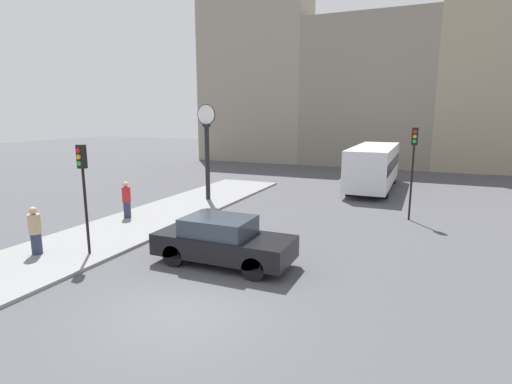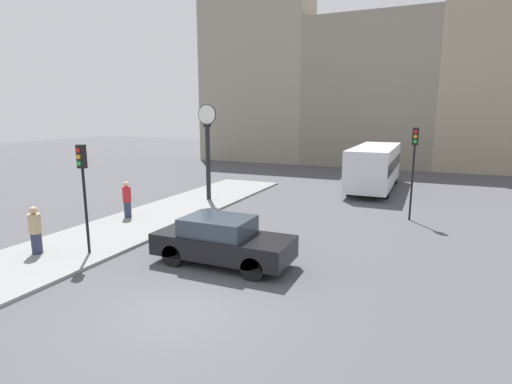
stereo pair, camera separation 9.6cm
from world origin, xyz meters
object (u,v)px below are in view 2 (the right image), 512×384
at_px(bus_distant, 375,165).
at_px(traffic_light_near, 83,176).
at_px(pedestrian_tan_coat, 35,230).
at_px(pedestrian_red_top, 127,200).
at_px(traffic_light_far, 414,155).
at_px(sedan_car, 222,241).
at_px(street_clock, 208,148).

bearing_deg(bus_distant, traffic_light_near, -113.33).
bearing_deg(traffic_light_near, pedestrian_tan_coat, -155.15).
bearing_deg(pedestrian_tan_coat, pedestrian_red_top, 95.85).
bearing_deg(bus_distant, traffic_light_far, -70.69).
xyz_separation_m(traffic_light_far, pedestrian_red_top, (-11.69, -5.03, -2.01)).
xyz_separation_m(sedan_car, traffic_light_near, (-4.45, -1.16, 1.94)).
bearing_deg(traffic_light_far, bus_distant, 109.31).
bearing_deg(sedan_car, pedestrian_red_top, 154.49).
relative_size(bus_distant, traffic_light_far, 2.06).
height_order(traffic_light_near, street_clock, street_clock).
bearing_deg(street_clock, pedestrian_red_top, -105.19).
height_order(sedan_car, traffic_light_far, traffic_light_far).
bearing_deg(pedestrian_red_top, sedan_car, -25.51).
xyz_separation_m(sedan_car, traffic_light_far, (5.17, 8.14, 2.17)).
xyz_separation_m(bus_distant, pedestrian_tan_coat, (-8.67, -17.20, -0.66)).
bearing_deg(sedan_car, pedestrian_tan_coat, -162.63).
bearing_deg(bus_distant, pedestrian_red_top, -126.93).
xyz_separation_m(street_clock, pedestrian_tan_coat, (-0.83, -9.92, -2.03)).
relative_size(bus_distant, traffic_light_near, 2.34).
height_order(traffic_light_near, pedestrian_tan_coat, traffic_light_near).
height_order(traffic_light_near, pedestrian_red_top, traffic_light_near).
distance_m(traffic_light_near, traffic_light_far, 13.38).
relative_size(sedan_car, traffic_light_near, 1.21).
distance_m(street_clock, pedestrian_red_top, 5.49).
xyz_separation_m(bus_distant, traffic_light_far, (2.52, -7.18, 1.38)).
xyz_separation_m(sedan_car, pedestrian_tan_coat, (-6.01, -1.88, 0.13)).
height_order(bus_distant, traffic_light_far, traffic_light_far).
relative_size(sedan_car, street_clock, 0.86).
distance_m(sedan_car, bus_distant, 15.57).
bearing_deg(street_clock, traffic_light_near, -85.44).
bearing_deg(traffic_light_far, pedestrian_tan_coat, -138.15).
height_order(traffic_light_far, pedestrian_tan_coat, traffic_light_far).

